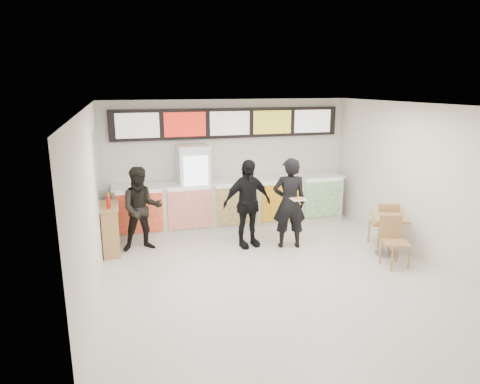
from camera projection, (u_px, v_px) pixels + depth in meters
name	position (u px, v px, depth m)	size (l,w,h in m)	color
floor	(279.00, 280.00, 7.50)	(7.00, 7.00, 0.00)	beige
ceiling	(284.00, 106.00, 6.77)	(7.00, 7.00, 0.00)	white
wall_back	(229.00, 162.00, 10.40)	(6.00, 6.00, 0.00)	silver
wall_left	(92.00, 212.00, 6.33)	(7.00, 7.00, 0.00)	silver
wall_right	(432.00, 186.00, 7.94)	(7.00, 7.00, 0.00)	silver
service_counter	(233.00, 203.00, 10.24)	(5.56, 0.77, 1.14)	silver
menu_board	(229.00, 123.00, 10.08)	(5.50, 0.14, 0.70)	black
drinks_fridge	(194.00, 188.00, 9.90)	(0.70, 0.67, 2.00)	white
mirror_panel	(97.00, 166.00, 8.55)	(0.01, 2.00, 1.50)	#B2B7BF
customer_main	(289.00, 203.00, 8.83)	(0.69, 0.46, 1.90)	black
customer_left	(142.00, 209.00, 8.70)	(0.85, 0.66, 1.74)	black
customer_mid	(247.00, 204.00, 8.88)	(1.09, 0.45, 1.86)	black
pizza_slice	(298.00, 199.00, 8.36)	(0.36, 0.36, 0.02)	beige
cafe_table	(389.00, 229.00, 8.49)	(1.01, 1.67, 0.95)	#AA784E
condiment_ledge	(111.00, 229.00, 8.63)	(0.36, 0.89, 1.19)	#AA784E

